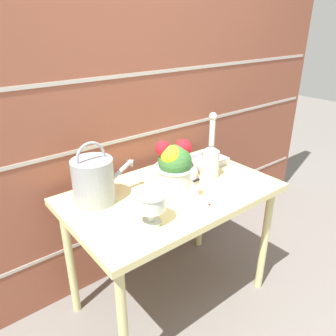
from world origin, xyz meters
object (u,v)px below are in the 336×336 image
at_px(watering_can, 94,180).
at_px(glass_decanter, 211,158).
at_px(flower_planter, 175,164).
at_px(wire_tray, 206,162).
at_px(crystal_pedestal_bowl, 151,203).
at_px(figurine_vase, 193,186).

height_order(watering_can, glass_decanter, glass_decanter).
relative_size(flower_planter, wire_tray, 1.04).
height_order(crystal_pedestal_bowl, flower_planter, flower_planter).
relative_size(crystal_pedestal_bowl, figurine_vase, 0.88).
distance_m(watering_can, flower_planter, 0.44).
distance_m(crystal_pedestal_bowl, flower_planter, 0.40).
xyz_separation_m(flower_planter, wire_tray, (0.32, 0.08, -0.10)).
bearing_deg(figurine_vase, flower_planter, 79.44).
height_order(flower_planter, wire_tray, flower_planter).
height_order(crystal_pedestal_bowl, figurine_vase, figurine_vase).
xyz_separation_m(watering_can, figurine_vase, (0.40, -0.28, -0.05)).
distance_m(crystal_pedestal_bowl, wire_tray, 0.72).
height_order(watering_can, wire_tray, watering_can).
bearing_deg(glass_decanter, wire_tray, 53.39).
bearing_deg(flower_planter, glass_decanter, -18.71).
distance_m(flower_planter, wire_tray, 0.34).
bearing_deg(wire_tray, figurine_vase, -142.89).
height_order(figurine_vase, wire_tray, figurine_vase).
height_order(crystal_pedestal_bowl, glass_decanter, glass_decanter).
bearing_deg(glass_decanter, crystal_pedestal_bowl, -162.79).
distance_m(glass_decanter, wire_tray, 0.21).
bearing_deg(figurine_vase, watering_can, 145.17).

